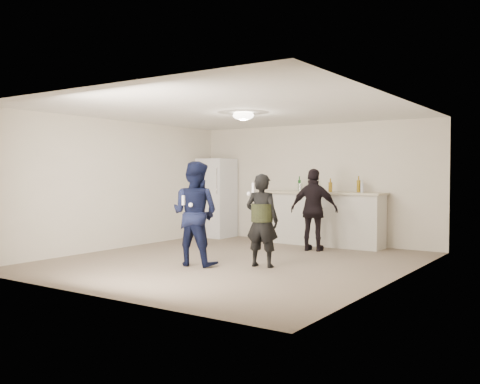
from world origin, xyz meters
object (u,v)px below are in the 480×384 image
Objects in this scene: man at (195,213)px; spectator at (314,210)px; counter at (320,219)px; woman at (262,220)px; fridge at (217,198)px; shaker at (300,187)px.

man reaches higher than spectator.
woman is at bearing -82.50° from counter.
woman is at bearing -43.22° from fridge.
counter is 1.57× the size of man.
man reaches higher than counter.
shaker is (2.17, -0.00, 0.28)m from fridge.
woman is 2.03m from spectator.
shaker is 0.10× the size of man.
shaker is 1.09m from spectator.
counter is at bearing 9.79° from shaker.
spectator is (2.86, -0.75, -0.12)m from fridge.
shaker is 0.11× the size of spectator.
fridge reaches higher than man.
counter is 1.44× the size of fridge.
shaker is at bearing -0.04° from fridge.
spectator is at bearing -96.23° from woman.
woman is at bearing -162.22° from man.
woman reaches higher than counter.
spectator is at bearing -71.81° from counter.
woman is (0.96, 0.47, -0.10)m from man.
man is 1.06× the size of spectator.
spectator reaches higher than shaker.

